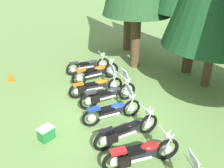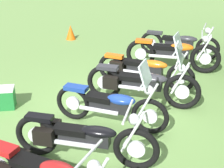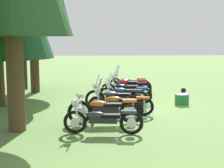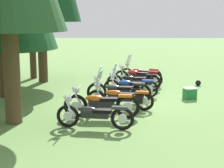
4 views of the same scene
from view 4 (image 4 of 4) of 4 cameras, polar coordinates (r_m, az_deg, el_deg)
The scene contains 11 objects.
ground_plane at distance 14.00m, azimuth 2.12°, elevation -2.48°, with size 80.00×80.00×0.00m, color #6B934C.
motorcycle_0 at distance 10.33m, azimuth -2.86°, elevation -4.86°, with size 0.61×2.28×0.99m.
motorcycle_1 at distance 11.34m, azimuth -1.75°, elevation -3.16°, with size 0.66×2.44×1.04m.
motorcycle_2 at distance 12.43m, azimuth 1.45°, elevation -2.07°, with size 0.82×2.34×1.34m.
motorcycle_3 at distance 13.33m, azimuth 1.21°, elevation -1.03°, with size 0.70×2.43×1.39m.
motorcycle_4 at distance 14.35m, azimuth 2.86°, elevation -0.25°, with size 0.63×2.21×1.36m.
motorcycle_5 at distance 15.50m, azimuth 3.65°, elevation 0.49°, with size 0.74×2.36×1.02m.
motorcycle_6 at distance 16.53m, azimuth 4.29°, elevation 1.21°, with size 0.95×2.24×1.02m.
motorcycle_7 at distance 17.69m, azimuth 4.51°, elevation 1.75°, with size 0.96×2.02×1.34m.
picnic_cooler at distance 14.37m, azimuth 12.27°, elevation -1.46°, with size 0.49×0.56×0.45m.
dropped_helmet at distance 17.19m, azimuth 13.56°, elevation 0.16°, with size 0.26×0.26×0.26m, color black.
Camera 4 is at (-13.63, 0.05, 3.21)m, focal length 57.42 mm.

